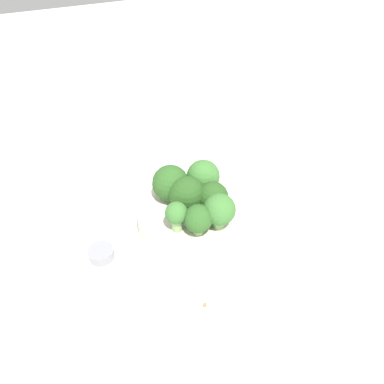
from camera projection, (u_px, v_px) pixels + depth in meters
ground_plane at (192, 229)px, 0.64m from camera, size 3.00×3.00×0.00m
bowl at (192, 218)px, 0.62m from camera, size 0.18×0.18×0.05m
broccoli_floret_0 at (219, 210)px, 0.55m from camera, size 0.05×0.05×0.06m
broccoli_floret_1 at (186, 193)px, 0.59m from camera, size 0.06×0.06×0.06m
broccoli_floret_2 at (213, 197)px, 0.58m from camera, size 0.05×0.05×0.05m
broccoli_floret_3 at (203, 176)px, 0.61m from camera, size 0.05×0.05×0.06m
broccoli_floret_4 at (176, 214)px, 0.55m from camera, size 0.03×0.03×0.05m
broccoli_floret_5 at (171, 183)px, 0.60m from camera, size 0.06×0.06×0.06m
broccoli_floret_6 at (198, 219)px, 0.55m from camera, size 0.04×0.04×0.05m
pepper_shaker at (104, 264)px, 0.54m from camera, size 0.04×0.04×0.06m
almond_crumb_0 at (230, 191)px, 0.71m from camera, size 0.01×0.00×0.01m
almond_crumb_1 at (205, 304)px, 0.53m from camera, size 0.01×0.01×0.01m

